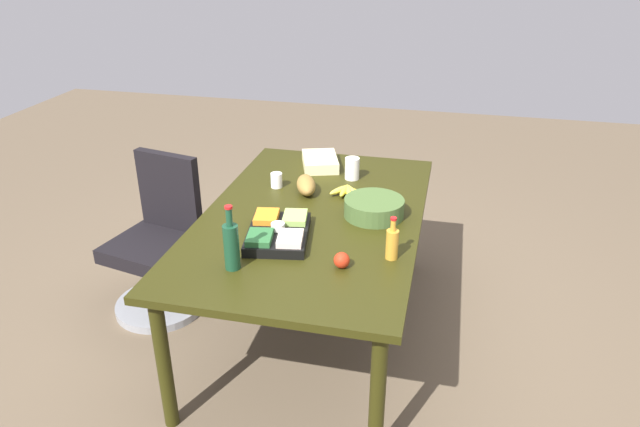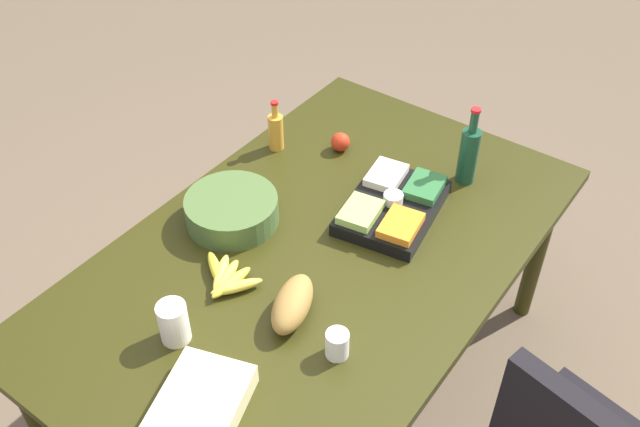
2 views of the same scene
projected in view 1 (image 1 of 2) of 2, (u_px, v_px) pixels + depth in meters
name	position (u px, v px, depth m)	size (l,w,h in m)	color
ground_plane	(313.00, 330.00, 3.57)	(10.00, 10.00, 0.00)	brown
conference_table	(313.00, 226.00, 3.26)	(1.95, 1.19, 0.79)	#2B2A0B
office_chair	(159.00, 253.00, 3.65)	(0.57, 0.57, 0.99)	gray
wine_bottle	(231.00, 245.00, 2.66)	(0.09, 0.09, 0.32)	#17422A
veggie_tray	(278.00, 232.00, 2.95)	(0.46, 0.37, 0.09)	black
apple_red	(342.00, 260.00, 2.70)	(0.08, 0.08, 0.08)	red
sheet_cake	(320.00, 162.00, 3.86)	(0.32, 0.22, 0.07)	beige
banana_bunch	(349.00, 191.00, 3.44)	(0.18, 0.25, 0.04)	yellow
salad_bowl	(374.00, 208.00, 3.18)	(0.33, 0.33, 0.10)	#435D2D
paper_cup	(276.00, 180.00, 3.54)	(0.07, 0.07, 0.09)	white
mayo_jar	(352.00, 168.00, 3.65)	(0.09, 0.09, 0.14)	white
dressing_bottle	(392.00, 243.00, 2.76)	(0.07, 0.07, 0.22)	gold
bread_loaf	(306.00, 185.00, 3.46)	(0.24, 0.11, 0.10)	olive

